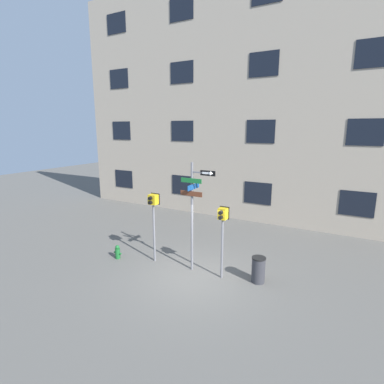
% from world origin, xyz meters
% --- Properties ---
extents(ground_plane, '(60.00, 60.00, 0.00)m').
position_xyz_m(ground_plane, '(0.00, 0.00, 0.00)').
color(ground_plane, '#595651').
extents(building_facade, '(24.00, 0.63, 13.29)m').
position_xyz_m(building_facade, '(-0.00, 7.51, 6.64)').
color(building_facade, tan).
rests_on(building_facade, ground_plane).
extents(street_sign_pole, '(1.33, 0.81, 4.01)m').
position_xyz_m(street_sign_pole, '(-0.31, 0.46, 2.42)').
color(street_sign_pole, slate).
rests_on(street_sign_pole, ground_plane).
extents(pedestrian_signal_left, '(0.40, 0.40, 2.73)m').
position_xyz_m(pedestrian_signal_left, '(-2.04, 0.39, 2.15)').
color(pedestrian_signal_left, slate).
rests_on(pedestrian_signal_left, ground_plane).
extents(pedestrian_signal_right, '(0.35, 0.40, 2.57)m').
position_xyz_m(pedestrian_signal_right, '(0.84, 0.42, 1.99)').
color(pedestrian_signal_right, slate).
rests_on(pedestrian_signal_right, ground_plane).
extents(fire_hydrant, '(0.36, 0.20, 0.56)m').
position_xyz_m(fire_hydrant, '(-3.47, -0.17, 0.27)').
color(fire_hydrant, '#196028').
rests_on(fire_hydrant, ground_plane).
extents(trash_bin, '(0.48, 0.48, 0.90)m').
position_xyz_m(trash_bin, '(2.05, 0.75, 0.45)').
color(trash_bin, '#333338').
rests_on(trash_bin, ground_plane).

